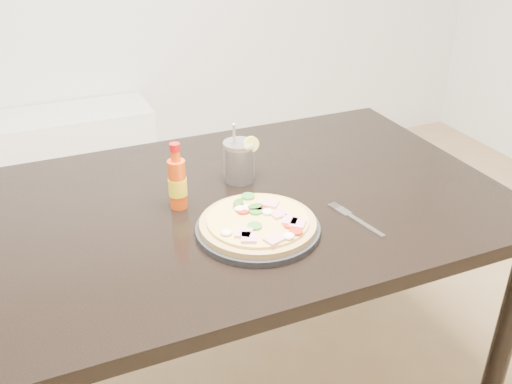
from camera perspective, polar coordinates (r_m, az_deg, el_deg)
name	(u,v)px	position (r m, az deg, el deg)	size (l,w,h in m)	color
dining_table	(239,226)	(1.54, -1.76, -3.37)	(1.40, 0.90, 0.75)	black
plate	(258,229)	(1.35, 0.18, -3.73)	(0.30, 0.30, 0.02)	black
pizza	(258,222)	(1.34, 0.24, -3.05)	(0.28, 0.28, 0.03)	tan
hot_sauce_bottle	(177,183)	(1.44, -7.86, 0.95)	(0.05, 0.05, 0.18)	#DF450D
cola_cup	(239,162)	(1.57, -1.69, 3.01)	(0.09, 0.09, 0.18)	black
fork	(354,218)	(1.43, 9.81, -2.62)	(0.05, 0.19, 0.00)	silver
media_console	(10,170)	(3.03, -23.40, 2.07)	(1.40, 0.34, 0.50)	white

